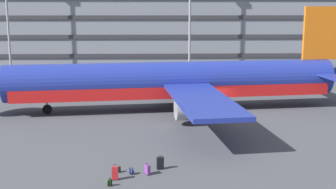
{
  "coord_description": "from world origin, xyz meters",
  "views": [
    {
      "loc": [
        -6.56,
        -41.78,
        10.36
      ],
      "look_at": [
        -5.45,
        -4.56,
        3.0
      ],
      "focal_mm": 47.68,
      "sensor_mm": 36.0,
      "label": 1
    }
  ],
  "objects": [
    {
      "name": "ground_plane",
      "position": [
        0.0,
        0.0,
        0.0
      ],
      "size": [
        600.0,
        600.0,
        0.0
      ],
      "primitive_type": "plane",
      "color": "#424449"
    },
    {
      "name": "terminal_structure",
      "position": [
        0.0,
        48.58,
        8.48
      ],
      "size": [
        140.87,
        20.83,
        16.97
      ],
      "color": "slate",
      "rests_on": "ground_plane"
    },
    {
      "name": "airliner",
      "position": [
        -4.3,
        2.73,
        2.89
      ],
      "size": [
        39.05,
        31.68,
        10.39
      ],
      "color": "navy",
      "rests_on": "ground_plane"
    },
    {
      "name": "light_mast_left",
      "position": [
        -0.67,
        33.68,
        11.48
      ],
      "size": [
        1.8,
        0.5,
        19.66
      ],
      "color": "gray",
      "rests_on": "ground_plane"
    },
    {
      "name": "suitcase_upright",
      "position": [
        -9.01,
        -16.11,
        0.45
      ],
      "size": [
        0.38,
        0.22,
        0.99
      ],
      "color": "#B21E23",
      "rests_on": "ground_plane"
    },
    {
      "name": "suitcase_laid_flat",
      "position": [
        -7.06,
        -15.28,
        0.35
      ],
      "size": [
        0.4,
        0.48,
        0.75
      ],
      "color": "#72388C",
      "rests_on": "ground_plane"
    },
    {
      "name": "suitcase_navy",
      "position": [
        -6.25,
        -14.37,
        0.43
      ],
      "size": [
        0.49,
        0.33,
        0.93
      ],
      "color": "black",
      "rests_on": "ground_plane"
    },
    {
      "name": "backpack_large",
      "position": [
        -8.92,
        -14.85,
        0.2
      ],
      "size": [
        0.34,
        0.37,
        0.47
      ],
      "color": "#264C26",
      "rests_on": "ground_plane"
    },
    {
      "name": "backpack_black",
      "position": [
        -9.28,
        -17.05,
        0.24
      ],
      "size": [
        0.43,
        0.39,
        0.55
      ],
      "color": "#264C26",
      "rests_on": "ground_plane"
    },
    {
      "name": "backpack_small",
      "position": [
        -8.05,
        -15.22,
        0.23
      ],
      "size": [
        0.36,
        0.41,
        0.53
      ],
      "color": "navy",
      "rests_on": "ground_plane"
    }
  ]
}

